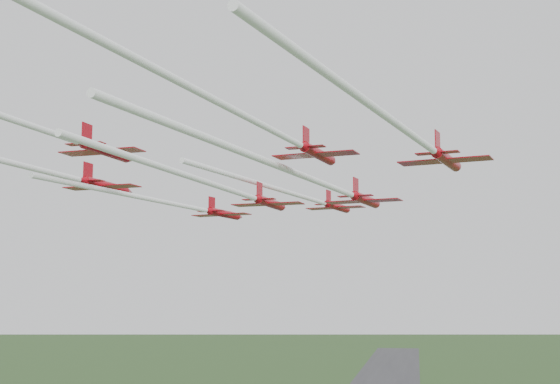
% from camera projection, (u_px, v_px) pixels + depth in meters
% --- Properties ---
extents(jet_lead, '(15.69, 48.67, 2.59)m').
position_uv_depth(jet_lead, '(308.00, 198.00, 106.45)').
color(jet_lead, '#A00813').
extents(jet_row2_left, '(14.01, 42.61, 2.47)m').
position_uv_depth(jet_row2_left, '(189.00, 207.00, 99.98)').
color(jet_row2_left, '#A00813').
extents(jet_row2_right, '(18.44, 63.61, 2.93)m').
position_uv_depth(jet_row2_right, '(323.00, 184.00, 86.59)').
color(jet_row2_right, '#A00813').
extents(jet_row3_left, '(12.14, 49.31, 2.90)m').
position_uv_depth(jet_row3_left, '(57.00, 174.00, 87.92)').
color(jet_row3_left, '#A00813').
extents(jet_row3_mid, '(11.20, 47.40, 2.51)m').
position_uv_depth(jet_row3_mid, '(235.00, 192.00, 81.87)').
color(jet_row3_mid, '#A00813').
extents(jet_row3_right, '(16.98, 52.76, 2.85)m').
position_uv_depth(jet_row3_right, '(417.00, 138.00, 70.28)').
color(jet_row3_right, '#A00813').
extents(jet_row4_left, '(12.35, 58.47, 2.63)m').
position_uv_depth(jet_row4_left, '(15.00, 120.00, 66.21)').
color(jet_row4_left, '#A00813').
extents(jet_row4_right, '(14.69, 55.53, 2.44)m').
position_uv_depth(jet_row4_right, '(259.00, 123.00, 61.60)').
color(jet_row4_right, '#A00813').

